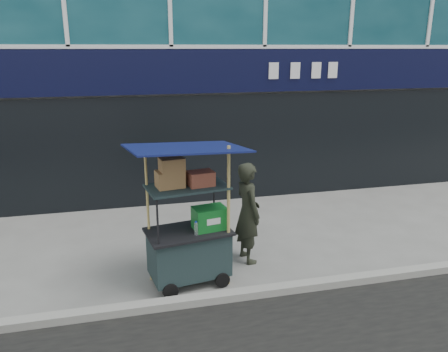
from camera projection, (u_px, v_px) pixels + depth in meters
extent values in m
plane|color=slate|center=(212.00, 294.00, 6.23)|extent=(80.00, 80.00, 0.00)
cube|color=gray|center=(215.00, 298.00, 6.03)|extent=(80.00, 0.18, 0.12)
cube|color=black|center=(172.00, 72.00, 9.01)|extent=(15.68, 0.06, 0.90)
cube|color=black|center=(175.00, 152.00, 9.53)|extent=(15.68, 0.04, 2.40)
cube|color=black|center=(189.00, 253.00, 6.44)|extent=(1.21, 0.83, 0.65)
cylinder|color=black|center=(171.00, 292.00, 6.09)|extent=(0.23, 0.08, 0.22)
cylinder|color=black|center=(222.00, 280.00, 6.38)|extent=(0.23, 0.08, 0.22)
cube|color=black|center=(188.00, 232.00, 6.34)|extent=(1.30, 0.91, 0.04)
cylinder|color=black|center=(158.00, 223.00, 5.81)|extent=(0.03, 0.03, 0.70)
cylinder|color=black|center=(229.00, 212.00, 6.19)|extent=(0.03, 0.03, 0.70)
cylinder|color=black|center=(148.00, 209.00, 6.30)|extent=(0.03, 0.03, 0.70)
cylinder|color=black|center=(214.00, 200.00, 6.69)|extent=(0.03, 0.03, 0.70)
cube|color=black|center=(187.00, 187.00, 6.15)|extent=(1.21, 0.83, 0.03)
cylinder|color=tan|center=(228.00, 218.00, 6.22)|extent=(0.05, 0.05, 2.11)
cylinder|color=tan|center=(148.00, 218.00, 6.34)|extent=(0.04, 0.04, 2.01)
cube|color=#0D1749|center=(186.00, 148.00, 5.99)|extent=(1.75, 1.36, 0.18)
cube|color=#0F6024|center=(210.00, 218.00, 6.36)|extent=(0.51, 0.40, 0.33)
cylinder|color=silver|center=(196.00, 229.00, 6.16)|extent=(0.07, 0.07, 0.19)
cylinder|color=#1939BD|center=(196.00, 222.00, 6.14)|extent=(0.03, 0.03, 0.02)
cube|color=olive|center=(170.00, 179.00, 6.06)|extent=(0.41, 0.34, 0.23)
cube|color=brown|center=(201.00, 178.00, 6.14)|extent=(0.39, 0.32, 0.21)
cube|color=olive|center=(172.00, 165.00, 6.00)|extent=(0.36, 0.29, 0.19)
imported|color=#262A1E|center=(248.00, 212.00, 7.03)|extent=(0.49, 0.66, 1.66)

